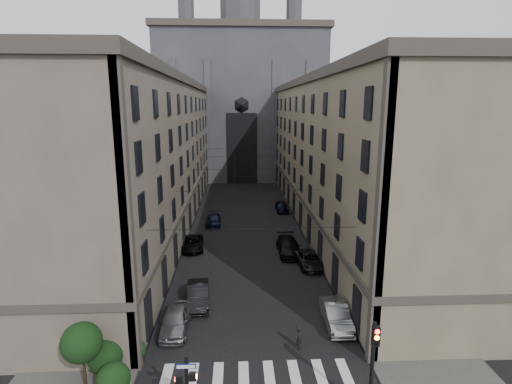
{
  "coord_description": "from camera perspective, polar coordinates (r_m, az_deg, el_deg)",
  "views": [
    {
      "loc": [
        -1.01,
        -15.23,
        15.49
      ],
      "look_at": [
        0.22,
        10.5,
        9.87
      ],
      "focal_mm": 28.0,
      "sensor_mm": 36.0,
      "label": 1
    }
  ],
  "objects": [
    {
      "name": "building_right",
      "position": [
        53.58,
        12.98,
        5.41
      ],
      "size": [
        13.6,
        60.6,
        18.85
      ],
      "color": "brown",
      "rests_on": "ground"
    },
    {
      "name": "zebra_crossing",
      "position": [
        25.49,
        0.1,
        -25.09
      ],
      "size": [
        11.0,
        3.2,
        0.01
      ],
      "primitive_type": "cube",
      "color": "beige",
      "rests_on": "ground"
    },
    {
      "name": "car_right_midnear",
      "position": [
        39.96,
        7.6,
        -9.55
      ],
      "size": [
        2.81,
        5.15,
        1.37
      ],
      "primitive_type": "imported",
      "rotation": [
        0.0,
        0.0,
        0.11
      ],
      "color": "black",
      "rests_on": "ground"
    },
    {
      "name": "pedestrian",
      "position": [
        27.55,
        6.22,
        -19.99
      ],
      "size": [
        0.53,
        0.67,
        1.6
      ],
      "primitive_type": "imported",
      "rotation": [
        0.0,
        0.0,
        1.29
      ],
      "color": "black",
      "rests_on": "ground"
    },
    {
      "name": "gothic_tower",
      "position": [
        90.22,
        -2.17,
        13.77
      ],
      "size": [
        35.0,
        23.0,
        58.0
      ],
      "color": "#2D2D33",
      "rests_on": "ground"
    },
    {
      "name": "car_right_far",
      "position": [
        59.51,
        3.7,
        -2.06
      ],
      "size": [
        1.8,
        4.4,
        1.5
      ],
      "primitive_type": "imported",
      "rotation": [
        0.0,
        0.0,
        0.01
      ],
      "color": "black",
      "rests_on": "ground"
    },
    {
      "name": "car_right_near",
      "position": [
        30.43,
        11.36,
        -16.85
      ],
      "size": [
        1.7,
        4.76,
        1.56
      ],
      "primitive_type": "imported",
      "rotation": [
        0.0,
        0.0,
        -0.01
      ],
      "color": "gray",
      "rests_on": "ground"
    },
    {
      "name": "sidewalk_left",
      "position": [
        54.33,
        -12.73,
        -4.49
      ],
      "size": [
        7.0,
        80.0,
        0.15
      ],
      "primitive_type": "cube",
      "color": "#383533",
      "rests_on": "ground"
    },
    {
      "name": "tram_wires",
      "position": [
        51.53,
        -1.59,
        3.1
      ],
      "size": [
        14.0,
        60.0,
        0.43
      ],
      "color": "black",
      "rests_on": "ground"
    },
    {
      "name": "car_right_midfar",
      "position": [
        42.84,
        4.7,
        -7.76
      ],
      "size": [
        2.41,
        5.68,
        1.63
      ],
      "primitive_type": "imported",
      "rotation": [
        0.0,
        0.0,
        0.02
      ],
      "color": "black",
      "rests_on": "ground"
    },
    {
      "name": "car_left_midfar",
      "position": [
        44.55,
        -9.01,
        -7.26
      ],
      "size": [
        2.64,
        5.08,
        1.37
      ],
      "primitive_type": "imported",
      "rotation": [
        0.0,
        0.0,
        0.08
      ],
      "color": "black",
      "rests_on": "ground"
    },
    {
      "name": "traffic_light_right",
      "position": [
        22.06,
        16.4,
        -21.82
      ],
      "size": [
        0.34,
        0.5,
        5.2
      ],
      "color": "black",
      "rests_on": "ground"
    },
    {
      "name": "car_left_midnear",
      "position": [
        32.93,
        -8.27,
        -14.33
      ],
      "size": [
        2.07,
        4.95,
        1.59
      ],
      "primitive_type": "imported",
      "rotation": [
        0.0,
        0.0,
        0.08
      ],
      "color": "black",
      "rests_on": "ground"
    },
    {
      "name": "shrub_cluster",
      "position": [
        25.62,
        -21.24,
        -20.91
      ],
      "size": [
        3.9,
        4.4,
        3.9
      ],
      "color": "black",
      "rests_on": "sidewalk_left"
    },
    {
      "name": "car_left_far",
      "position": [
        53.05,
        -6.1,
        -3.97
      ],
      "size": [
        2.03,
        4.75,
        1.36
      ],
      "primitive_type": "imported",
      "rotation": [
        0.0,
        0.0,
        0.03
      ],
      "color": "black",
      "rests_on": "ground"
    },
    {
      "name": "car_left_near",
      "position": [
        29.84,
        -11.46,
        -17.47
      ],
      "size": [
        1.89,
        4.65,
        1.58
      ],
      "primitive_type": "imported",
      "rotation": [
        0.0,
        0.0,
        0.0
      ],
      "color": "slate",
      "rests_on": "ground"
    },
    {
      "name": "building_left",
      "position": [
        53.07,
        -16.34,
        5.16
      ],
      "size": [
        13.6,
        60.6,
        18.85
      ],
      "color": "#4E483C",
      "rests_on": "ground"
    },
    {
      "name": "sidewalk_right",
      "position": [
        54.72,
        9.54,
        -4.23
      ],
      "size": [
        7.0,
        80.0,
        0.15
      ],
      "primitive_type": "cube",
      "color": "#383533",
      "rests_on": "ground"
    }
  ]
}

